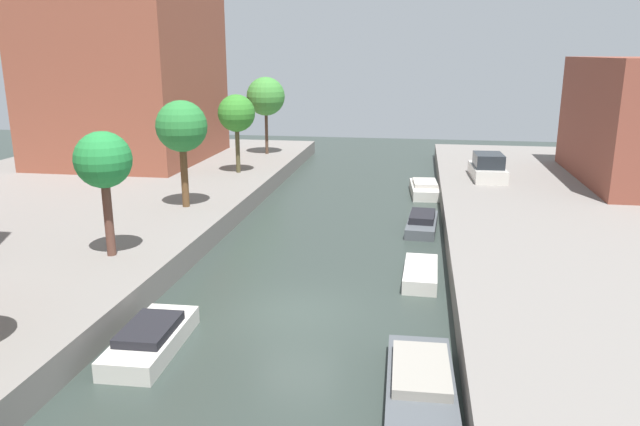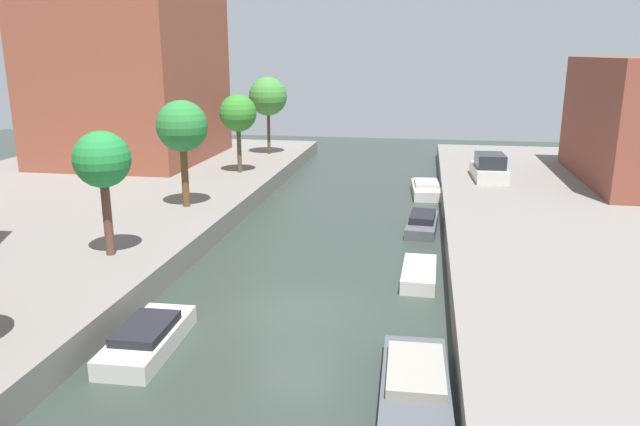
{
  "view_description": "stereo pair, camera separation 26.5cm",
  "coord_description": "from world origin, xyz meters",
  "px_view_note": "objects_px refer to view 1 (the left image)",
  "views": [
    {
      "loc": [
        3.66,
        -17.84,
        8.25
      ],
      "look_at": [
        -0.84,
        9.5,
        0.84
      ],
      "focal_mm": 33.78,
      "sensor_mm": 36.0,
      "label": 1
    },
    {
      "loc": [
        3.92,
        -17.79,
        8.25
      ],
      "look_at": [
        -0.84,
        9.5,
        0.84
      ],
      "focal_mm": 33.78,
      "sensor_mm": 36.0,
      "label": 2
    }
  ],
  "objects_px": {
    "street_tree_3": "(182,127)",
    "moored_boat_right_4": "(422,223)",
    "moored_boat_left_2": "(151,339)",
    "street_tree_4": "(236,114)",
    "moored_boat_right_5": "(425,189)",
    "moored_boat_right_3": "(421,274)",
    "apartment_tower_far": "(124,11)",
    "moored_boat_right_2": "(421,384)",
    "parked_car": "(488,168)",
    "street_tree_5": "(266,97)",
    "street_tree_2": "(103,162)"
  },
  "relations": [
    {
      "from": "street_tree_3",
      "to": "moored_boat_right_4",
      "type": "bearing_deg",
      "value": 6.61
    },
    {
      "from": "moored_boat_left_2",
      "to": "street_tree_4",
      "type": "bearing_deg",
      "value": 100.08
    },
    {
      "from": "moored_boat_right_5",
      "to": "moored_boat_right_3",
      "type": "bearing_deg",
      "value": -90.82
    },
    {
      "from": "moored_boat_right_3",
      "to": "moored_boat_right_5",
      "type": "height_order",
      "value": "moored_boat_right_5"
    },
    {
      "from": "apartment_tower_far",
      "to": "street_tree_3",
      "type": "bearing_deg",
      "value": -55.03
    },
    {
      "from": "moored_boat_right_4",
      "to": "moored_boat_right_5",
      "type": "distance_m",
      "value": 7.47
    },
    {
      "from": "apartment_tower_far",
      "to": "moored_boat_right_5",
      "type": "distance_m",
      "value": 23.02
    },
    {
      "from": "street_tree_4",
      "to": "moored_boat_right_2",
      "type": "xyz_separation_m",
      "value": [
        11.33,
        -22.08,
        -4.32
      ]
    },
    {
      "from": "parked_car",
      "to": "moored_boat_right_3",
      "type": "relative_size",
      "value": 1.28
    },
    {
      "from": "street_tree_5",
      "to": "street_tree_4",
      "type": "bearing_deg",
      "value": -90.0
    },
    {
      "from": "moored_boat_right_3",
      "to": "moored_boat_right_4",
      "type": "distance_m",
      "value": 6.8
    },
    {
      "from": "street_tree_2",
      "to": "moored_boat_right_4",
      "type": "height_order",
      "value": "street_tree_2"
    },
    {
      "from": "street_tree_4",
      "to": "moored_boat_right_3",
      "type": "xyz_separation_m",
      "value": [
        11.31,
        -14.19,
        -4.37
      ]
    },
    {
      "from": "apartment_tower_far",
      "to": "moored_boat_right_5",
      "type": "relative_size",
      "value": 4.83
    },
    {
      "from": "moored_boat_right_4",
      "to": "moored_boat_right_3",
      "type": "bearing_deg",
      "value": -90.41
    },
    {
      "from": "moored_boat_right_5",
      "to": "street_tree_4",
      "type": "bearing_deg",
      "value": -179.65
    },
    {
      "from": "street_tree_4",
      "to": "moored_boat_right_5",
      "type": "bearing_deg",
      "value": 0.35
    },
    {
      "from": "street_tree_4",
      "to": "moored_boat_right_4",
      "type": "xyz_separation_m",
      "value": [
        11.36,
        -7.4,
        -4.29
      ]
    },
    {
      "from": "street_tree_5",
      "to": "moored_boat_right_4",
      "type": "distance_m",
      "value": 19.14
    },
    {
      "from": "moored_boat_left_2",
      "to": "moored_boat_right_4",
      "type": "height_order",
      "value": "moored_boat_left_2"
    },
    {
      "from": "moored_boat_right_2",
      "to": "street_tree_4",
      "type": "bearing_deg",
      "value": 117.15
    },
    {
      "from": "apartment_tower_far",
      "to": "street_tree_2",
      "type": "bearing_deg",
      "value": -66.32
    },
    {
      "from": "moored_boat_right_2",
      "to": "street_tree_2",
      "type": "bearing_deg",
      "value": 151.97
    },
    {
      "from": "apartment_tower_far",
      "to": "street_tree_5",
      "type": "relative_size",
      "value": 3.57
    },
    {
      "from": "street_tree_3",
      "to": "street_tree_4",
      "type": "height_order",
      "value": "street_tree_3"
    },
    {
      "from": "street_tree_3",
      "to": "moored_boat_right_5",
      "type": "relative_size",
      "value": 1.25
    },
    {
      "from": "moored_boat_left_2",
      "to": "street_tree_3",
      "type": "bearing_deg",
      "value": 106.92
    },
    {
      "from": "moored_boat_right_4",
      "to": "moored_boat_right_5",
      "type": "relative_size",
      "value": 0.97
    },
    {
      "from": "parked_car",
      "to": "moored_boat_right_5",
      "type": "distance_m",
      "value": 3.86
    },
    {
      "from": "parked_car",
      "to": "street_tree_4",
      "type": "bearing_deg",
      "value": -177.94
    },
    {
      "from": "parked_car",
      "to": "moored_boat_right_5",
      "type": "xyz_separation_m",
      "value": [
        -3.61,
        -0.47,
        -1.28
      ]
    },
    {
      "from": "apartment_tower_far",
      "to": "street_tree_4",
      "type": "height_order",
      "value": "apartment_tower_far"
    },
    {
      "from": "moored_boat_left_2",
      "to": "moored_boat_right_5",
      "type": "height_order",
      "value": "moored_boat_left_2"
    },
    {
      "from": "street_tree_2",
      "to": "parked_car",
      "type": "distance_m",
      "value": 22.63
    },
    {
      "from": "moored_boat_right_2",
      "to": "moored_boat_right_4",
      "type": "height_order",
      "value": "moored_boat_right_4"
    },
    {
      "from": "street_tree_5",
      "to": "moored_boat_right_3",
      "type": "bearing_deg",
      "value": -62.18
    },
    {
      "from": "street_tree_5",
      "to": "moored_boat_right_4",
      "type": "xyz_separation_m",
      "value": [
        11.36,
        -14.63,
        -4.82
      ]
    },
    {
      "from": "street_tree_5",
      "to": "moored_boat_left_2",
      "type": "distance_m",
      "value": 28.86
    },
    {
      "from": "street_tree_5",
      "to": "moored_boat_right_4",
      "type": "bearing_deg",
      "value": -52.19
    },
    {
      "from": "apartment_tower_far",
      "to": "street_tree_4",
      "type": "distance_m",
      "value": 11.28
    },
    {
      "from": "street_tree_5",
      "to": "moored_boat_right_3",
      "type": "xyz_separation_m",
      "value": [
        11.31,
        -21.43,
        -4.89
      ]
    },
    {
      "from": "street_tree_3",
      "to": "street_tree_5",
      "type": "xyz_separation_m",
      "value": [
        0.0,
        15.95,
        0.32
      ]
    },
    {
      "from": "street_tree_3",
      "to": "street_tree_4",
      "type": "relative_size",
      "value": 1.06
    },
    {
      "from": "street_tree_3",
      "to": "moored_boat_right_4",
      "type": "xyz_separation_m",
      "value": [
        11.36,
        1.32,
        -4.5
      ]
    },
    {
      "from": "street_tree_2",
      "to": "street_tree_3",
      "type": "distance_m",
      "value": 7.35
    },
    {
      "from": "street_tree_3",
      "to": "apartment_tower_far",
      "type": "bearing_deg",
      "value": 124.97
    },
    {
      "from": "street_tree_5",
      "to": "parked_car",
      "type": "bearing_deg",
      "value": -23.88
    },
    {
      "from": "apartment_tower_far",
      "to": "street_tree_2",
      "type": "relative_size",
      "value": 4.33
    },
    {
      "from": "street_tree_4",
      "to": "apartment_tower_far",
      "type": "bearing_deg",
      "value": 157.19
    },
    {
      "from": "apartment_tower_far",
      "to": "street_tree_4",
      "type": "xyz_separation_m",
      "value": [
        8.63,
        -3.63,
        -6.28
      ]
    }
  ]
}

